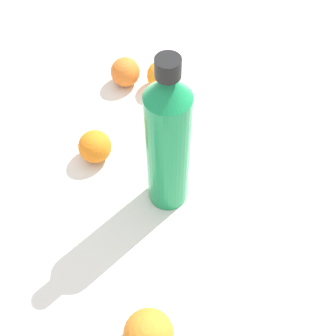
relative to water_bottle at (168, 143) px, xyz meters
The scene contains 6 objects.
ground_plane 0.15m from the water_bottle, 51.90° to the left, with size 2.40×2.40×0.00m, color silver.
water_bottle is the anchor object (origin of this frame).
orange_0 0.28m from the water_bottle, 84.51° to the right, with size 0.07×0.07×0.07m, color orange.
orange_1 0.20m from the water_bottle, 159.40° to the left, with size 0.06×0.06×0.06m, color orange.
orange_2 0.32m from the water_bottle, 118.71° to the left, with size 0.06×0.06×0.06m, color orange.
orange_3 0.29m from the water_bottle, 103.60° to the left, with size 0.06×0.06×0.06m, color orange.
Camera 1 is at (0.06, -0.44, 0.68)m, focal length 47.65 mm.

